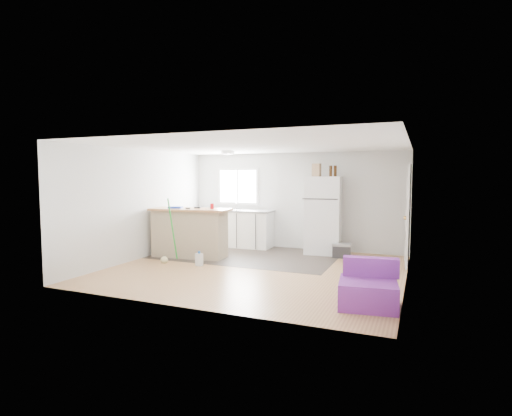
{
  "coord_description": "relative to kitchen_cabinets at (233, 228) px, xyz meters",
  "views": [
    {
      "loc": [
        2.96,
        -7.1,
        1.82
      ],
      "look_at": [
        -0.29,
        0.7,
        1.14
      ],
      "focal_mm": 28.0,
      "sensor_mm": 36.0,
      "label": 1
    }
  ],
  "objects": [
    {
      "name": "room",
      "position": [
        1.56,
        -2.17,
        0.71
      ],
      "size": [
        5.51,
        5.01,
        2.41
      ],
      "color": "#A16E43",
      "rests_on": "ground"
    },
    {
      "name": "vinyl_zone",
      "position": [
        0.83,
        -0.92,
        -0.48
      ],
      "size": [
        4.05,
        2.5,
        0.0
      ],
      "primitive_type": "cube",
      "color": "#342C27",
      "rests_on": "floor"
    },
    {
      "name": "window",
      "position": [
        0.01,
        0.32,
        1.06
      ],
      "size": [
        1.18,
        0.06,
        0.98
      ],
      "color": "white",
      "rests_on": "back_wall"
    },
    {
      "name": "interior_door",
      "position": [
        4.28,
        -0.62,
        0.53
      ],
      "size": [
        0.11,
        0.92,
        2.1
      ],
      "color": "white",
      "rests_on": "right_wall"
    },
    {
      "name": "ceiling_fixture",
      "position": [
        0.36,
        -0.97,
        1.87
      ],
      "size": [
        0.3,
        0.3,
        0.07
      ],
      "primitive_type": "cylinder",
      "color": "white",
      "rests_on": "ceiling"
    },
    {
      "name": "kitchen_cabinets",
      "position": [
        0.0,
        0.0,
        0.0
      ],
      "size": [
        2.15,
        0.71,
        1.24
      ],
      "rotation": [
        0.0,
        0.0,
        0.02
      ],
      "color": "white",
      "rests_on": "floor"
    },
    {
      "name": "peninsula",
      "position": [
        -0.28,
        -1.64,
        0.07
      ],
      "size": [
        1.84,
        0.84,
        1.1
      ],
      "rotation": [
        0.0,
        0.0,
        0.09
      ],
      "color": "tan",
      "rests_on": "floor"
    },
    {
      "name": "refrigerator",
      "position": [
        2.4,
        -0.06,
        0.42
      ],
      "size": [
        0.86,
        0.83,
        1.81
      ],
      "rotation": [
        0.0,
        0.0,
        0.09
      ],
      "color": "white",
      "rests_on": "floor"
    },
    {
      "name": "cooler",
      "position": [
        2.9,
        -0.39,
        -0.32
      ],
      "size": [
        0.45,
        0.34,
        0.32
      ],
      "rotation": [
        0.0,
        0.0,
        0.16
      ],
      "color": "#2A2A2C",
      "rests_on": "floor"
    },
    {
      "name": "purple_seat",
      "position": [
        3.87,
        -3.6,
        -0.25
      ],
      "size": [
        0.87,
        0.83,
        0.64
      ],
      "rotation": [
        0.0,
        0.0,
        0.13
      ],
      "color": "purple",
      "rests_on": "floor"
    },
    {
      "name": "cleaner_jug",
      "position": [
        0.38,
        -2.34,
        -0.35
      ],
      "size": [
        0.15,
        0.12,
        0.3
      ],
      "rotation": [
        0.0,
        0.0,
        -0.14
      ],
      "color": "silver",
      "rests_on": "floor"
    },
    {
      "name": "mop",
      "position": [
        -0.39,
        -2.37,
        -0.26
      ],
      "size": [
        0.23,
        0.39,
        1.38
      ],
      "rotation": [
        0.0,
        0.0,
        0.06
      ],
      "color": "green",
      "rests_on": "floor"
    },
    {
      "name": "red_cup",
      "position": [
        0.27,
        -1.58,
        0.67
      ],
      "size": [
        0.09,
        0.09,
        0.12
      ],
      "primitive_type": "cylinder",
      "rotation": [
        0.0,
        0.0,
        -0.09
      ],
      "color": "red",
      "rests_on": "peninsula"
    },
    {
      "name": "blue_tray",
      "position": [
        -0.6,
        -1.7,
        0.63
      ],
      "size": [
        0.35,
        0.3,
        0.04
      ],
      "primitive_type": "cube",
      "rotation": [
        0.0,
        0.0,
        0.31
      ],
      "color": "#122CAE",
      "rests_on": "peninsula"
    },
    {
      "name": "tool_a",
      "position": [
        -0.12,
        -1.55,
        0.63
      ],
      "size": [
        0.15,
        0.07,
        0.03
      ],
      "primitive_type": "cube",
      "rotation": [
        0.0,
        0.0,
        0.17
      ],
      "color": "black",
      "rests_on": "peninsula"
    },
    {
      "name": "tool_b",
      "position": [
        -0.25,
        -1.75,
        0.63
      ],
      "size": [
        0.1,
        0.04,
        0.03
      ],
      "primitive_type": "cube",
      "rotation": [
        0.0,
        0.0,
        0.01
      ],
      "color": "black",
      "rests_on": "peninsula"
    },
    {
      "name": "cardboard_box",
      "position": [
        2.23,
        -0.08,
        1.48
      ],
      "size": [
        0.22,
        0.15,
        0.3
      ],
      "primitive_type": "cube",
      "rotation": [
        0.0,
        0.0,
        -0.28
      ],
      "color": "#9F7F5A",
      "rests_on": "refrigerator"
    },
    {
      "name": "bottle_left",
      "position": [
        2.57,
        -0.12,
        1.45
      ],
      "size": [
        0.09,
        0.09,
        0.25
      ],
      "primitive_type": "cylinder",
      "rotation": [
        0.0,
        0.0,
        0.29
      ],
      "color": "#381F0A",
      "rests_on": "refrigerator"
    },
    {
      "name": "bottle_right",
      "position": [
        2.67,
        -0.08,
        1.45
      ],
      "size": [
        0.07,
        0.07,
        0.25
      ],
      "primitive_type": "cylinder",
      "rotation": [
        0.0,
        0.0,
        -0.02
      ],
      "color": "#381F0A",
      "rests_on": "refrigerator"
    }
  ]
}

